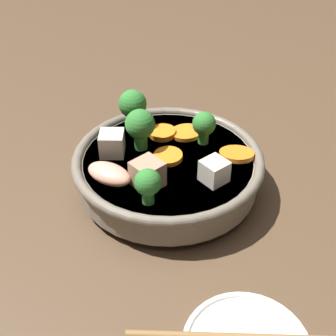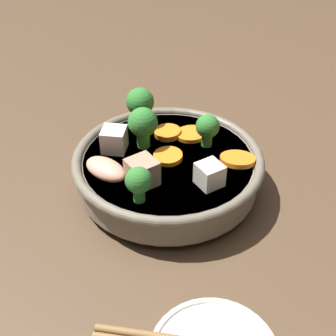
# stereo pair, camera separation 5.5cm
# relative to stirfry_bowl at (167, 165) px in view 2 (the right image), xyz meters

# --- Properties ---
(ground_plane) EXTENTS (3.00, 3.00, 0.00)m
(ground_plane) POSITION_rel_stirfry_bowl_xyz_m (-0.00, 0.00, -0.03)
(ground_plane) COLOR #4C3826
(stirfry_bowl) EXTENTS (0.22, 0.22, 0.10)m
(stirfry_bowl) POSITION_rel_stirfry_bowl_xyz_m (0.00, 0.00, 0.00)
(stirfry_bowl) COLOR slate
(stirfry_bowl) RESTS_ON ground_plane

